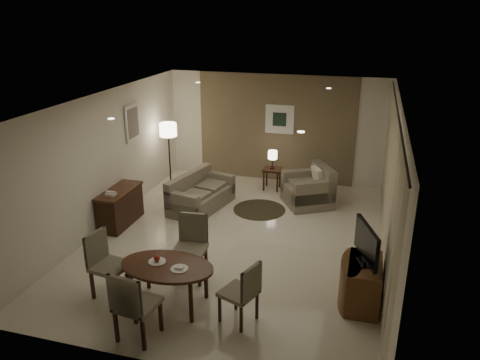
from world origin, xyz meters
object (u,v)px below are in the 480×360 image
(tv_cabinet, at_px, (364,284))
(dining_table, at_px, (168,285))
(console_desk, at_px, (120,207))
(side_table, at_px, (272,179))
(chair_left, at_px, (110,266))
(floor_lamp, at_px, (170,156))
(chair_right, at_px, (238,292))
(sofa, at_px, (201,192))
(armchair, at_px, (308,186))
(chair_near, at_px, (137,303))
(chair_far, at_px, (190,249))

(tv_cabinet, distance_m, dining_table, 2.92)
(console_desk, xyz_separation_m, tv_cabinet, (4.89, -1.50, -0.03))
(side_table, bearing_deg, dining_table, -95.60)
(chair_left, height_order, floor_lamp, floor_lamp)
(tv_cabinet, bearing_deg, dining_table, -164.16)
(chair_right, distance_m, sofa, 4.07)
(dining_table, height_order, side_table, dining_table)
(armchair, bearing_deg, sofa, -98.83)
(tv_cabinet, bearing_deg, armchair, 110.72)
(chair_near, height_order, side_table, chair_near)
(chair_near, bearing_deg, chair_left, -35.38)
(armchair, xyz_separation_m, side_table, (-0.97, 0.71, -0.18))
(armchair, bearing_deg, tv_cabinet, -8.68)
(tv_cabinet, bearing_deg, chair_left, -167.82)
(dining_table, bearing_deg, floor_lamp, 113.33)
(chair_far, xyz_separation_m, chair_right, (1.07, -0.87, -0.06))
(chair_far, relative_size, sofa, 0.65)
(console_desk, xyz_separation_m, chair_left, (1.14, -2.31, 0.14))
(armchair, height_order, floor_lamp, floor_lamp)
(dining_table, xyz_separation_m, side_table, (0.50, 5.07, -0.07))
(chair_left, relative_size, side_table, 1.94)
(tv_cabinet, distance_m, chair_far, 2.77)
(sofa, height_order, floor_lamp, floor_lamp)
(armchair, distance_m, side_table, 1.21)
(dining_table, height_order, sofa, sofa)
(sofa, bearing_deg, side_table, -26.34)
(chair_left, distance_m, chair_right, 2.06)
(tv_cabinet, height_order, dining_table, tv_cabinet)
(chair_right, height_order, floor_lamp, floor_lamp)
(chair_right, relative_size, sofa, 0.58)
(chair_left, height_order, sofa, chair_left)
(dining_table, relative_size, armchair, 1.41)
(chair_right, xyz_separation_m, side_table, (-0.62, 5.15, -0.21))
(chair_far, height_order, chair_left, chair_far)
(tv_cabinet, distance_m, armchair, 3.81)
(console_desk, height_order, sofa, sofa)
(console_desk, height_order, chair_near, chair_near)
(sofa, height_order, armchair, armchair)
(sofa, bearing_deg, chair_right, -139.40)
(chair_near, relative_size, sofa, 0.65)
(floor_lamp, bearing_deg, chair_left, -77.42)
(dining_table, distance_m, chair_far, 0.80)
(console_desk, distance_m, side_table, 3.78)
(dining_table, xyz_separation_m, chair_right, (1.12, -0.09, 0.14))
(tv_cabinet, height_order, chair_right, chair_right)
(sofa, bearing_deg, floor_lamp, 62.36)
(console_desk, relative_size, sofa, 0.73)
(chair_right, height_order, side_table, chair_right)
(dining_table, distance_m, chair_near, 0.82)
(dining_table, relative_size, side_table, 2.66)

